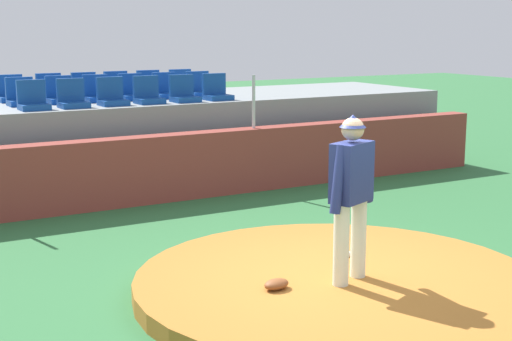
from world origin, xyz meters
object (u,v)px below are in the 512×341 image
object	(u,v)px
stadium_chair_9	(132,92)
stadium_chair_7	(60,95)
stadium_chair_14	(85,90)
stadium_chair_6	(21,97)
stadium_chair_8	(97,93)
stadium_chair_12	(11,93)
stadium_chair_3	(148,95)
fielding_glove	(276,284)
stadium_chair_17	(182,86)
stadium_chair_4	(184,93)
stadium_chair_16	(150,87)
baseball	(349,254)
stadium_chair_0	(33,100)
stadium_chair_10	(166,90)
stadium_chair_11	(200,89)
stadium_chair_15	(118,89)
stadium_chair_5	(216,92)
stadium_chair_1	(72,99)
stadium_chair_2	(112,96)
pitcher	(351,186)
stadium_chair_13	(50,91)

from	to	relation	value
stadium_chair_9	stadium_chair_7	bearing A→B (deg)	-1.91
stadium_chair_7	stadium_chair_14	world-z (taller)	same
stadium_chair_6	stadium_chair_8	world-z (taller)	same
stadium_chair_12	stadium_chair_3	bearing A→B (deg)	143.03
stadium_chair_14	stadium_chair_9	bearing A→B (deg)	129.93
stadium_chair_6	fielding_glove	bearing A→B (deg)	97.52
stadium_chair_6	stadium_chair_7	size ratio (longest dim) A/B	1.00
stadium_chair_12	stadium_chair_17	xyz separation A→B (m)	(3.52, 0.02, 0.00)
stadium_chair_4	stadium_chair_16	xyz separation A→B (m)	(0.00, 1.68, 0.00)
stadium_chair_3	stadium_chair_4	xyz separation A→B (m)	(0.70, -0.05, 0.00)
baseball	stadium_chair_0	bearing A→B (deg)	111.32
stadium_chair_10	stadium_chair_16	size ratio (longest dim) A/B	1.00
stadium_chair_7	stadium_chair_9	distance (m)	1.38
stadium_chair_0	stadium_chair_7	xyz separation A→B (m)	(0.70, 0.85, 0.00)
stadium_chair_3	stadium_chair_6	distance (m)	2.24
stadium_chair_11	stadium_chair_15	size ratio (longest dim) A/B	1.00
stadium_chair_11	stadium_chair_17	world-z (taller)	same
stadium_chair_8	stadium_chair_15	size ratio (longest dim) A/B	1.00
stadium_chair_9	stadium_chair_11	bearing A→B (deg)	179.74
stadium_chair_5	stadium_chair_1	bearing A→B (deg)	0.05
stadium_chair_6	stadium_chair_14	bearing A→B (deg)	-150.29
stadium_chair_2	stadium_chair_3	bearing A→B (deg)	178.95
stadium_chair_0	stadium_chair_9	bearing A→B (deg)	-158.87
stadium_chair_5	stadium_chair_7	world-z (taller)	same
stadium_chair_5	stadium_chair_16	world-z (taller)	same
stadium_chair_4	stadium_chair_14	bearing A→B (deg)	-49.78
baseball	stadium_chair_2	xyz separation A→B (m)	(-0.89, 5.92, 1.48)
stadium_chair_10	stadium_chair_11	bearing A→B (deg)	178.52
stadium_chair_1	stadium_chair_12	xyz separation A→B (m)	(-0.70, 1.60, 0.00)
stadium_chair_4	stadium_chair_16	size ratio (longest dim) A/B	1.00
stadium_chair_16	stadium_chair_17	xyz separation A→B (m)	(0.71, -0.03, 0.00)
stadium_chair_3	stadium_chair_5	size ratio (longest dim) A/B	1.00
pitcher	stadium_chair_8	xyz separation A→B (m)	(-0.38, 7.40, 0.45)
stadium_chair_1	stadium_chair_4	distance (m)	2.11
stadium_chair_1	stadium_chair_3	size ratio (longest dim) A/B	1.00
stadium_chair_17	stadium_chair_14	bearing A→B (deg)	0.70
stadium_chair_2	stadium_chair_13	distance (m)	1.75
stadium_chair_8	stadium_chair_1	bearing A→B (deg)	48.67
stadium_chair_13	stadium_chair_14	distance (m)	0.68
stadium_chair_4	fielding_glove	bearing A→B (deg)	73.88
stadium_chair_7	stadium_chair_13	size ratio (longest dim) A/B	1.00
stadium_chair_12	stadium_chair_15	xyz separation A→B (m)	(2.10, 0.04, 0.00)
fielding_glove	stadium_chair_5	bearing A→B (deg)	-122.82
pitcher	stadium_chair_1	world-z (taller)	stadium_chair_1
stadium_chair_6	stadium_chair_15	size ratio (longest dim) A/B	1.00
stadium_chair_11	stadium_chair_1	bearing A→B (deg)	15.57
stadium_chair_5	stadium_chair_14	world-z (taller)	same
stadium_chair_16	stadium_chair_6	bearing A→B (deg)	17.19
stadium_chair_11	stadium_chair_12	bearing A→B (deg)	-13.04
stadium_chair_10	stadium_chair_11	world-z (taller)	same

